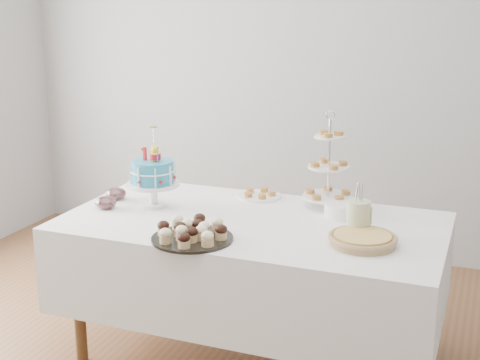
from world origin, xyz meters
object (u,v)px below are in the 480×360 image
at_px(table, 252,262).
at_px(cupcake_tray, 192,231).
at_px(pastry_plate, 259,194).
at_px(jam_bowl_b, 116,194).
at_px(utensil_pitcher, 358,216).
at_px(tiered_stand, 329,167).
at_px(plate_stack, 342,210).
at_px(birthday_cake, 153,185).
at_px(pie, 363,239).
at_px(jam_bowl_a, 106,203).

bearing_deg(table, cupcake_tray, -114.04).
relative_size(pastry_plate, jam_bowl_b, 2.17).
bearing_deg(utensil_pitcher, cupcake_tray, -160.56).
relative_size(tiered_stand, utensil_pitcher, 2.08).
bearing_deg(table, pastry_plate, 104.72).
height_order(pastry_plate, utensil_pitcher, utensil_pitcher).
xyz_separation_m(table, plate_stack, (0.41, 0.22, 0.26)).
xyz_separation_m(table, birthday_cake, (-0.58, 0.03, 0.35)).
bearing_deg(tiered_stand, plate_stack, -51.29).
xyz_separation_m(pie, jam_bowl_a, (-1.39, 0.05, 0.00)).
bearing_deg(plate_stack, table, -151.26).
height_order(tiered_stand, jam_bowl_b, tiered_stand).
distance_m(table, pastry_plate, 0.48).
distance_m(pie, plate_stack, 0.41).
xyz_separation_m(birthday_cake, pastry_plate, (0.47, 0.37, -0.10)).
xyz_separation_m(table, jam_bowl_a, (-0.80, -0.10, 0.26)).
bearing_deg(pastry_plate, plate_stack, -18.80).
bearing_deg(pie, jam_bowl_a, 177.93).
relative_size(table, jam_bowl_b, 16.86).
bearing_deg(utensil_pitcher, table, 171.45).
height_order(plate_stack, jam_bowl_a, plate_stack).
bearing_deg(pastry_plate, jam_bowl_a, -144.49).
bearing_deg(pie, plate_stack, 115.94).
distance_m(plate_stack, pastry_plate, 0.54).
height_order(cupcake_tray, plate_stack, cupcake_tray).
distance_m(table, jam_bowl_a, 0.85).
distance_m(plate_stack, utensil_pitcher, 0.27).
bearing_deg(cupcake_tray, birthday_cake, 136.40).
relative_size(table, jam_bowl_a, 16.80).
xyz_separation_m(tiered_stand, jam_bowl_b, (-1.14, -0.29, -0.19)).
xyz_separation_m(jam_bowl_a, utensil_pitcher, (1.34, 0.09, 0.06)).
distance_m(table, plate_stack, 0.54).
height_order(cupcake_tray, pie, cupcake_tray).
xyz_separation_m(cupcake_tray, tiered_stand, (0.46, 0.73, 0.18)).
xyz_separation_m(birthday_cake, plate_stack, (0.99, 0.20, -0.08)).
relative_size(table, utensil_pitcher, 7.60).
xyz_separation_m(pie, pastry_plate, (-0.70, 0.55, -0.01)).
bearing_deg(pastry_plate, birthday_cake, -141.68).
relative_size(cupcake_tray, tiered_stand, 0.73).
bearing_deg(jam_bowl_b, table, -4.85).
relative_size(plate_stack, pastry_plate, 0.74).
relative_size(table, tiered_stand, 3.65).
distance_m(jam_bowl_b, utensil_pitcher, 1.38).
relative_size(cupcake_tray, utensil_pitcher, 1.52).
height_order(cupcake_tray, tiered_stand, tiered_stand).
height_order(cupcake_tray, jam_bowl_a, cupcake_tray).
xyz_separation_m(pastry_plate, jam_bowl_a, (-0.70, -0.50, 0.02)).
xyz_separation_m(tiered_stand, plate_stack, (0.11, -0.14, -0.18)).
bearing_deg(cupcake_tray, tiered_stand, 57.54).
distance_m(cupcake_tray, utensil_pitcher, 0.79).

